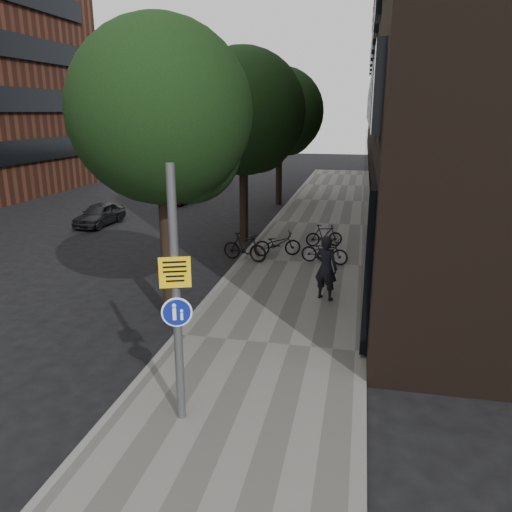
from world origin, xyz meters
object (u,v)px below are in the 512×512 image
(pedestrian, at_px, (326,268))
(parked_bike_facade_near, at_px, (325,251))
(parked_car_near, at_px, (100,214))

(pedestrian, relative_size, parked_bike_facade_near, 1.10)
(pedestrian, bearing_deg, parked_bike_facade_near, -63.53)
(parked_bike_facade_near, distance_m, parked_car_near, 12.07)
(pedestrian, height_order, parked_car_near, pedestrian)
(parked_bike_facade_near, bearing_deg, parked_car_near, 78.61)
(parked_bike_facade_near, bearing_deg, pedestrian, -164.57)
(parked_bike_facade_near, relative_size, parked_car_near, 0.53)
(pedestrian, height_order, parked_bike_facade_near, pedestrian)
(pedestrian, bearing_deg, parked_car_near, -13.35)
(pedestrian, xyz_separation_m, parked_bike_facade_near, (-0.29, 3.52, -0.49))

